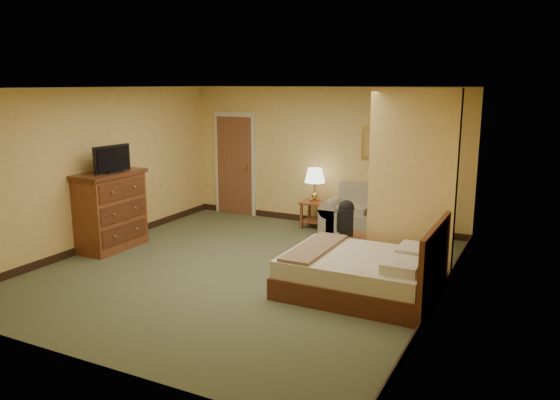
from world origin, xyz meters
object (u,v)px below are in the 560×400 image
Objects in this scene: loveseat at (373,220)px; dresser at (111,210)px; coffee_table at (365,245)px; bed at (363,273)px.

dresser is (-3.59, -2.63, 0.36)m from loveseat.
coffee_table is 0.41× the size of bed.
loveseat is at bearing 104.89° from bed.
dresser is at bearing 179.40° from bed.
coffee_table is 4.12m from dresser.
loveseat is 4.46m from dresser.
loveseat is at bearing 103.64° from coffee_table.
bed is (0.32, -1.08, -0.03)m from coffee_table.
coffee_table is 0.61× the size of dresser.
dresser is at bearing -165.43° from coffee_table.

